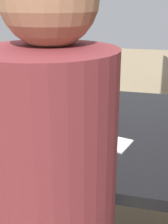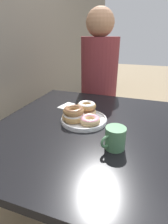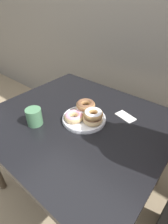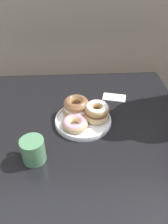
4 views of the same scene
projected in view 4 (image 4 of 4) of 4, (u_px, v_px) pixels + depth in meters
The scene contains 4 objects.
dining_table at pixel (76, 135), 1.07m from camera, with size 1.09×0.97×0.71m.
donut_plate at pixel (84, 114), 1.02m from camera, with size 0.27×0.27×0.09m.
coffee_mug at pixel (34, 150), 0.83m from camera, with size 0.11×0.10×0.10m.
napkin at pixel (115, 97), 1.19m from camera, with size 0.14×0.10×0.01m.
Camera 4 is at (-0.00, -0.50, 1.39)m, focal length 35.00 mm.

